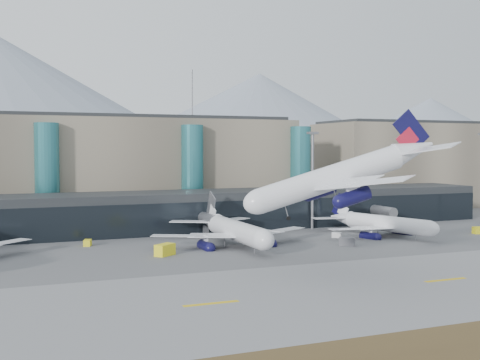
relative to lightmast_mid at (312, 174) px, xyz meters
name	(u,v)px	position (x,y,z in m)	size (l,w,h in m)	color
ground	(293,272)	(-30.00, -48.00, -14.42)	(900.00, 900.00, 0.00)	#515154
runway_strip	(338,291)	(-30.00, -63.00, -14.40)	(400.00, 40.00, 0.04)	slate
dirt_verge	(456,341)	(-30.00, -88.00, -14.42)	(400.00, 14.00, 0.03)	#47351E
runway_markings	(338,291)	(-30.00, -63.00, -14.37)	(128.00, 1.00, 0.02)	gold
concourse	(193,211)	(-30.02, 9.73, -9.45)	(170.00, 27.00, 10.00)	black
terminal_main	(79,168)	(-55.00, 42.00, 1.03)	(130.00, 30.00, 31.00)	gray
terminal_east	(413,164)	(65.00, 42.00, 1.03)	(70.00, 30.00, 31.00)	gray
teal_towers	(123,175)	(-44.99, 26.01, -0.41)	(116.40, 19.40, 46.00)	#296E75
mountain_ridge	(87,116)	(-14.03, 332.00, 31.33)	(910.00, 400.00, 110.00)	gray
lightmast_mid	(312,174)	(0.00, 0.00, 0.00)	(3.00, 1.20, 25.60)	slate
hero_jet	(348,168)	(-21.73, -52.31, 3.54)	(36.84, 36.87, 11.97)	silver
jet_parked_mid	(231,224)	(-29.27, -16.43, -9.76)	(38.25, 36.89, 12.31)	silver
jet_parked_right	(376,218)	(9.20, -15.70, -10.33)	(32.11, 33.68, 10.81)	silver
veh_b	(88,243)	(-59.08, -6.77, -13.73)	(2.38, 1.46, 1.37)	yellow
veh_c	(347,242)	(-6.48, -27.65, -13.49)	(3.33, 1.76, 1.85)	#515056
veh_d	(377,223)	(19.09, -2.00, -13.58)	(2.95, 1.58, 1.68)	silver
veh_e	(479,230)	(34.21, -23.67, -13.55)	(3.07, 1.74, 1.74)	yellow
veh_g	(337,235)	(-2.26, -16.32, -13.78)	(2.18, 1.27, 1.27)	silver
veh_h	(165,250)	(-46.41, -24.50, -13.26)	(4.19, 2.20, 2.31)	yellow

